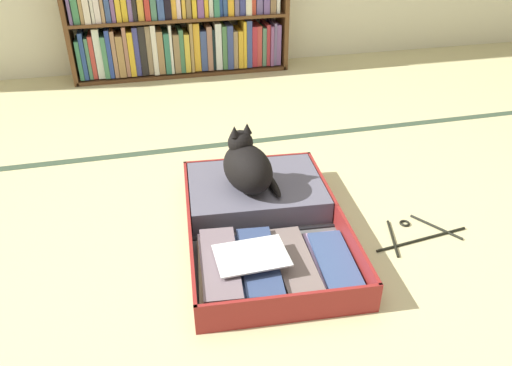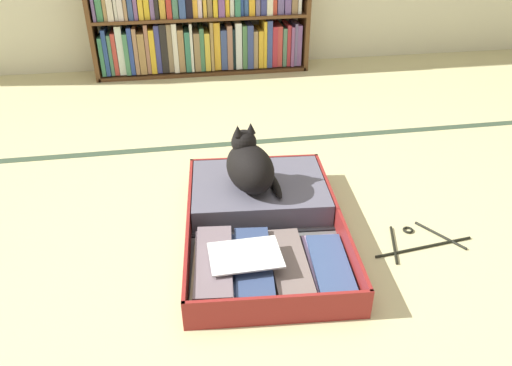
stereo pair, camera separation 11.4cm
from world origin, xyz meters
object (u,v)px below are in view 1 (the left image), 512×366
(open_suitcase, at_px, (259,216))
(bookshelf, at_px, (179,21))
(clothes_hanger, at_px, (416,234))
(black_cat, at_px, (246,166))

(open_suitcase, bearing_deg, bookshelf, 92.36)
(bookshelf, height_order, clothes_hanger, bookshelf)
(open_suitcase, xyz_separation_m, clothes_hanger, (0.57, -0.20, -0.04))
(open_suitcase, bearing_deg, black_cat, 101.24)
(black_cat, xyz_separation_m, clothes_hanger, (0.60, -0.32, -0.21))
(clothes_hanger, bearing_deg, black_cat, 152.02)
(open_suitcase, relative_size, clothes_hanger, 2.33)
(black_cat, bearing_deg, bookshelf, 91.78)
(black_cat, bearing_deg, clothes_hanger, -27.98)
(open_suitcase, distance_m, clothes_hanger, 0.61)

